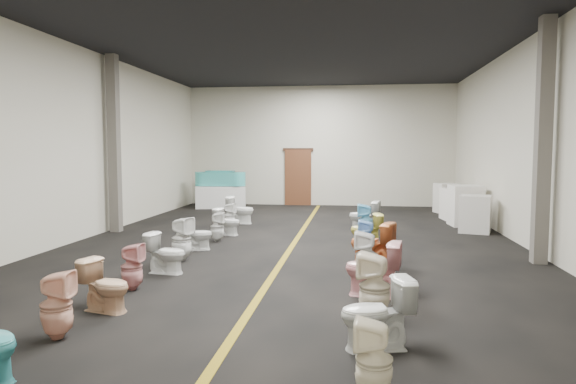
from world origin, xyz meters
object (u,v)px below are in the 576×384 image
object	(u,v)px
toilet_left_6	(196,234)
toilet_left_9	(229,216)
toilet_left_8	(227,222)
toilet_right_9	(364,216)
toilet_left_3	(132,267)
toilet_right_0	(374,360)
appliance_crate_c	(457,204)
toilet_left_10	(240,210)
toilet_right_8	(365,221)
toilet_right_7	(366,229)
appliance_crate_b	(466,206)
toilet_left_5	(182,239)
display_table	(220,197)
toilet_right_4	(366,255)
bathtub	(220,178)
toilet_right_3	(373,269)
toilet_left_4	(166,253)
toilet_right_6	(367,237)
appliance_crate_a	(475,214)
toilet_right_5	(372,244)
toilet_left_1	(57,305)
toilet_left_2	(106,286)
toilet_left_7	(217,227)
appliance_crate_d	(447,198)
toilet_right_1	(376,314)
toilet_right_2	(374,287)

from	to	relation	value
toilet_left_6	toilet_left_9	bearing A→B (deg)	-20.74
toilet_left_8	toilet_right_9	bearing A→B (deg)	-60.37
toilet_left_3	toilet_right_0	bearing A→B (deg)	-130.87
appliance_crate_c	toilet_left_8	xyz separation A→B (m)	(-6.17, -3.59, -0.14)
toilet_left_10	toilet_right_8	bearing A→B (deg)	-115.63
toilet_left_6	toilet_left_10	world-z (taller)	toilet_left_10
toilet_left_10	toilet_right_7	bearing A→B (deg)	-126.91
toilet_left_6	toilet_right_0	bearing A→B (deg)	-171.84
appliance_crate_b	toilet_left_5	xyz separation A→B (m)	(-6.30, -5.37, -0.14)
display_table	toilet_right_4	bearing A→B (deg)	-62.80
display_table	bathtub	distance (m)	0.68
appliance_crate_b	toilet_right_3	bearing A→B (deg)	-110.83
toilet_left_4	toilet_left_9	bearing A→B (deg)	9.59
toilet_right_7	toilet_right_8	xyz separation A→B (m)	(-0.00, 1.01, 0.06)
bathtub	toilet_right_6	world-z (taller)	bathtub
appliance_crate_a	toilet_right_3	world-z (taller)	appliance_crate_a
toilet_right_3	toilet_right_7	size ratio (longest dim) A/B	1.15
toilet_right_5	toilet_left_8	bearing A→B (deg)	-108.60
toilet_left_1	toilet_left_3	distance (m)	2.00
display_table	toilet_right_3	bearing A→B (deg)	-64.62
appliance_crate_c	appliance_crate_a	bearing A→B (deg)	-90.00
appliance_crate_a	toilet_left_10	size ratio (longest dim) A/B	1.21
bathtub	appliance_crate_a	xyz separation A→B (m)	(7.91, -4.65, -0.60)
toilet_left_2	toilet_right_6	xyz separation A→B (m)	(3.45, 4.11, 0.01)
appliance_crate_b	toilet_right_6	bearing A→B (deg)	-122.69
appliance_crate_c	toilet_left_8	bearing A→B (deg)	-149.80
appliance_crate_b	toilet_left_7	size ratio (longest dim) A/B	1.65
toilet_right_5	toilet_right_6	world-z (taller)	toilet_right_5
display_table	appliance_crate_c	bearing A→B (deg)	-16.21
toilet_left_4	appliance_crate_d	bearing A→B (deg)	-25.92
toilet_right_4	appliance_crate_b	bearing A→B (deg)	162.64
toilet_left_10	toilet_right_9	distance (m)	3.61
toilet_left_4	toilet_right_5	world-z (taller)	toilet_right_5
appliance_crate_c	toilet_left_5	size ratio (longest dim) A/B	1.13
display_table	toilet_left_4	world-z (taller)	display_table
toilet_right_9	toilet_right_8	bearing A→B (deg)	14.06
display_table	toilet_left_2	bearing A→B (deg)	-82.11
toilet_right_1	toilet_right_3	distance (m)	1.99
toilet_right_1	toilet_right_5	world-z (taller)	toilet_right_5
toilet_right_2	toilet_right_1	bearing A→B (deg)	12.16
bathtub	toilet_right_0	size ratio (longest dim) A/B	2.67
toilet_left_5	toilet_right_1	xyz separation A→B (m)	(3.49, -3.94, -0.03)
display_table	toilet_left_10	size ratio (longest dim) A/B	2.27
toilet_right_2	toilet_right_5	xyz separation A→B (m)	(0.06, 3.05, -0.02)
appliance_crate_c	toilet_right_0	world-z (taller)	appliance_crate_c
appliance_crate_a	toilet_left_5	size ratio (longest dim) A/B	1.13
toilet_left_4	toilet_right_7	distance (m)	4.62
toilet_left_8	toilet_right_1	size ratio (longest dim) A/B	0.87
bathtub	toilet_left_4	bearing A→B (deg)	-80.99
toilet_right_4	toilet_right_5	distance (m)	1.02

